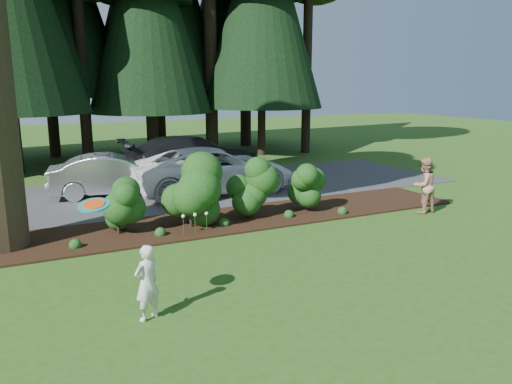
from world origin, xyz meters
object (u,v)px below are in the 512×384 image
(car_silver_wagon, at_px, (114,175))
(frisbee, at_px, (94,205))
(adult, at_px, (424,185))
(child, at_px, (147,283))
(car_white_suv, at_px, (213,170))
(car_dark_suv, at_px, (193,157))

(car_silver_wagon, distance_m, frisbee, 9.54)
(adult, bearing_deg, child, 15.74)
(car_white_suv, bearing_deg, adult, -139.66)
(adult, relative_size, frisbee, 3.50)
(car_silver_wagon, height_order, adult, adult)
(car_dark_suv, xyz_separation_m, frisbee, (-5.37, -11.16, 1.11))
(car_white_suv, distance_m, child, 9.27)
(car_dark_suv, height_order, adult, car_dark_suv)
(car_dark_suv, relative_size, child, 4.57)
(car_white_suv, relative_size, car_dark_suv, 0.98)
(adult, bearing_deg, car_dark_suv, -66.40)
(child, xyz_separation_m, frisbee, (-0.72, -0.05, 1.34))
(car_white_suv, relative_size, adult, 3.42)
(car_silver_wagon, xyz_separation_m, car_white_suv, (3.10, -1.00, 0.08))
(car_white_suv, distance_m, frisbee, 9.74)
(car_silver_wagon, xyz_separation_m, car_dark_suv, (3.41, 1.91, 0.13))
(adult, bearing_deg, car_white_suv, -52.66)
(car_white_suv, height_order, child, car_white_suv)
(car_white_suv, xyz_separation_m, frisbee, (-5.06, -8.25, 1.16))
(car_dark_suv, distance_m, child, 12.05)
(adult, height_order, frisbee, frisbee)
(car_silver_wagon, height_order, frisbee, frisbee)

